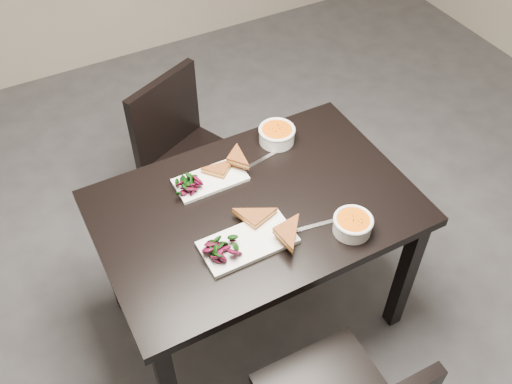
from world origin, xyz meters
TOP-DOWN VIEW (x-y plane):
  - ground at (0.00, 0.00)m, footprint 5.00×5.00m
  - table at (-0.18, 0.12)m, footprint 1.20×0.80m
  - chair_far at (-0.20, 0.81)m, footprint 0.56×0.56m
  - plate_near at (-0.30, -0.03)m, footprint 0.34×0.17m
  - sandwich_near at (-0.23, -0.02)m, footprint 0.20×0.17m
  - salad_near at (-0.40, -0.03)m, footprint 0.11×0.10m
  - soup_bowl_near at (0.07, -0.16)m, footprint 0.15×0.15m
  - cutlery_near at (-0.06, -0.07)m, footprint 0.18×0.05m
  - plate_far at (-0.28, 0.32)m, footprint 0.28×0.14m
  - sandwich_far at (-0.22, 0.30)m, footprint 0.18×0.17m
  - salad_far at (-0.38, 0.32)m, footprint 0.09×0.08m
  - soup_bowl_far at (0.07, 0.40)m, footprint 0.16×0.16m
  - cutlery_far at (-0.06, 0.32)m, footprint 0.18×0.05m

SIDE VIEW (x-z plane):
  - ground at x=0.00m, z-range 0.00..0.00m
  - chair_far at x=-0.20m, z-range 0.06..0.91m
  - table at x=-0.18m, z-range 0.28..1.03m
  - cutlery_near at x=-0.06m, z-range 0.75..0.75m
  - cutlery_far at x=-0.06m, z-range 0.75..0.75m
  - plate_far at x=-0.28m, z-range 0.75..0.76m
  - plate_near at x=-0.30m, z-range 0.75..0.77m
  - salad_far at x=-0.38m, z-range 0.76..0.80m
  - soup_bowl_near at x=0.07m, z-range 0.75..0.82m
  - sandwich_far at x=-0.22m, z-range 0.76..0.81m
  - soup_bowl_far at x=0.07m, z-range 0.75..0.82m
  - salad_near at x=-0.40m, z-range 0.77..0.81m
  - sandwich_near at x=-0.23m, z-range 0.77..0.82m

